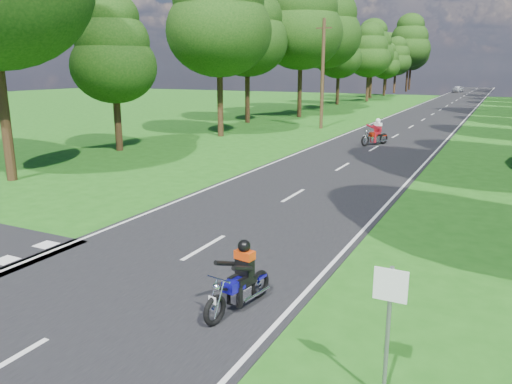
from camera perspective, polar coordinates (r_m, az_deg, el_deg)
The scene contains 9 objects.
ground at distance 11.50m, azimuth -11.36°, elevation -9.42°, with size 160.00×160.00×0.00m, color #1E5814.
main_road at distance 58.79m, azimuth 20.32°, elevation 8.81°, with size 7.00×140.00×0.02m, color black.
road_markings at distance 56.95m, azimuth 19.96°, elevation 8.71°, with size 7.40×140.00×0.01m.
treeline at distance 68.60m, azimuth 23.20°, elevation 16.11°, with size 40.00×115.35×14.78m.
telegraph_pole at distance 38.38m, azimuth 7.62°, elevation 13.27°, with size 1.20×0.26×8.00m.
road_sign at distance 7.08m, azimuth 14.95°, elevation -13.20°, with size 0.45×0.07×2.00m.
rider_near_blue at distance 9.51m, azimuth -2.04°, elevation -9.65°, with size 0.55×1.65×1.37m, color #110D91, non-canonical shape.
rider_far_red at distance 30.56m, azimuth 13.45°, elevation 6.71°, with size 0.64×1.91×1.59m, color #A41C0C, non-canonical shape.
distant_car at distance 101.35m, azimuth 22.07°, elevation 10.87°, with size 1.44×3.57×1.22m, color silver.
Camera 1 is at (6.63, -8.24, 4.53)m, focal length 35.00 mm.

